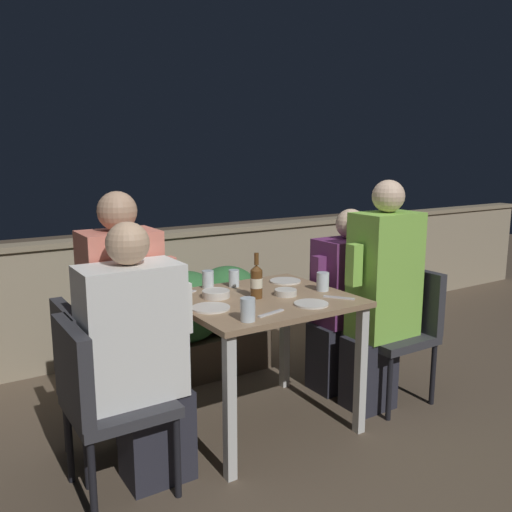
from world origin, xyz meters
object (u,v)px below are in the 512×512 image
(person_coral_top, at_px, (128,326))
(person_purple_stripe, at_px, (344,300))
(potted_plant, at_px, (356,296))
(beer_bottle, at_px, (256,281))
(chair_right_far, at_px, (366,308))
(person_green_blouse, at_px, (380,295))
(chair_right_near, at_px, (401,321))
(chair_left_near, at_px, (99,392))
(person_white_polo, at_px, (140,358))
(chair_left_far, at_px, (92,368))

(person_coral_top, bearing_deg, person_purple_stripe, 1.49)
(person_purple_stripe, bearing_deg, potted_plant, 40.20)
(person_coral_top, distance_m, beer_bottle, 0.71)
(chair_right_far, bearing_deg, beer_bottle, -170.89)
(person_green_blouse, bearing_deg, chair_right_near, 0.00)
(potted_plant, bearing_deg, person_green_blouse, -123.96)
(person_coral_top, bearing_deg, person_green_blouse, -10.98)
(chair_left_near, relative_size, person_coral_top, 0.61)
(person_white_polo, bearing_deg, potted_plant, 20.16)
(person_green_blouse, relative_size, potted_plant, 1.89)
(person_green_blouse, distance_m, person_purple_stripe, 0.34)
(chair_left_near, xyz_separation_m, person_coral_top, (0.24, 0.28, 0.18))
(person_coral_top, height_order, person_green_blouse, person_green_blouse)
(chair_left_near, relative_size, person_green_blouse, 0.60)
(chair_right_far, bearing_deg, chair_right_near, -91.67)
(chair_right_near, distance_m, beer_bottle, 1.04)
(person_white_polo, height_order, person_coral_top, person_coral_top)
(person_coral_top, relative_size, chair_right_near, 1.64)
(person_coral_top, height_order, beer_bottle, person_coral_top)
(chair_right_far, relative_size, person_purple_stripe, 0.70)
(person_purple_stripe, distance_m, potted_plant, 0.66)
(person_coral_top, relative_size, person_purple_stripe, 1.15)
(chair_left_far, distance_m, beer_bottle, 0.95)
(person_green_blouse, relative_size, chair_right_far, 1.67)
(chair_left_near, bearing_deg, chair_right_near, -0.06)
(person_green_blouse, bearing_deg, chair_left_near, 179.93)
(chair_left_far, height_order, potted_plant, chair_left_far)
(person_purple_stripe, bearing_deg, chair_left_far, -178.68)
(person_coral_top, relative_size, beer_bottle, 5.45)
(chair_left_far, relative_size, person_coral_top, 0.61)
(person_white_polo, height_order, person_purple_stripe, person_white_polo)
(chair_left_near, height_order, person_coral_top, person_coral_top)
(chair_right_near, relative_size, person_purple_stripe, 0.70)
(person_purple_stripe, distance_m, beer_bottle, 0.84)
(person_purple_stripe, bearing_deg, person_green_blouse, -90.60)
(person_green_blouse, bearing_deg, chair_right_far, 58.23)
(chair_left_near, height_order, beer_bottle, beer_bottle)
(chair_left_far, relative_size, beer_bottle, 3.31)
(person_coral_top, relative_size, potted_plant, 1.85)
(chair_left_far, distance_m, person_purple_stripe, 1.66)
(person_green_blouse, height_order, person_purple_stripe, person_green_blouse)
(chair_right_near, bearing_deg, chair_left_far, 171.25)
(chair_left_far, bearing_deg, potted_plant, 11.99)
(chair_right_near, bearing_deg, chair_right_far, 88.33)
(chair_right_near, xyz_separation_m, person_green_blouse, (-0.19, -0.00, 0.19))
(person_white_polo, height_order, person_green_blouse, person_green_blouse)
(person_white_polo, distance_m, person_purple_stripe, 1.55)
(person_green_blouse, distance_m, potted_plant, 0.92)
(chair_right_near, distance_m, person_green_blouse, 0.27)
(chair_right_near, height_order, person_green_blouse, person_green_blouse)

